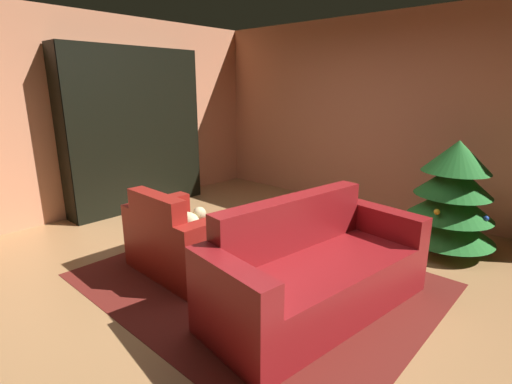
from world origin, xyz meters
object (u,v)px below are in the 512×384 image
at_px(couch_red, 315,272).
at_px(decorated_tree, 452,197).
at_px(bottle_on_table, 265,227).
at_px(book_stack_on_table, 257,242).
at_px(armchair_red, 181,242).
at_px(bookshelf_unit, 143,131).
at_px(coffee_table, 255,248).

bearing_deg(couch_red, decorated_tree, 76.96).
distance_m(bottle_on_table, decorated_tree, 2.07).
bearing_deg(book_stack_on_table, couch_red, 8.17).
distance_m(armchair_red, couch_red, 1.35).
relative_size(couch_red, book_stack_on_table, 9.12).
xyz_separation_m(bookshelf_unit, armchair_red, (2.12, -0.97, -0.81)).
relative_size(coffee_table, decorated_tree, 0.50).
bearing_deg(bookshelf_unit, decorated_tree, 17.78).
distance_m(couch_red, book_stack_on_table, 0.57).
distance_m(armchair_red, decorated_tree, 2.83).
height_order(bookshelf_unit, bottle_on_table, bookshelf_unit).
relative_size(armchair_red, couch_red, 0.53).
relative_size(bottle_on_table, decorated_tree, 0.21).
xyz_separation_m(bookshelf_unit, coffee_table, (2.84, -0.71, -0.75)).
xyz_separation_m(couch_red, decorated_tree, (0.44, 1.88, 0.31)).
distance_m(armchair_red, book_stack_on_table, 0.82).
distance_m(book_stack_on_table, bottle_on_table, 0.20).
xyz_separation_m(bookshelf_unit, bottle_on_table, (2.82, -0.55, -0.60)).
height_order(couch_red, decorated_tree, decorated_tree).
bearing_deg(bottle_on_table, coffee_table, -81.29).
height_order(coffee_table, book_stack_on_table, book_stack_on_table).
bearing_deg(book_stack_on_table, armchair_red, -162.17).
relative_size(coffee_table, book_stack_on_table, 2.75).
distance_m(couch_red, bottle_on_table, 0.65).
relative_size(armchair_red, bottle_on_table, 4.08).
height_order(armchair_red, couch_red, couch_red).
relative_size(couch_red, decorated_tree, 1.65).
relative_size(couch_red, bottle_on_table, 7.72).
bearing_deg(book_stack_on_table, coffee_table, 159.55).
height_order(coffee_table, decorated_tree, decorated_tree).
bearing_deg(armchair_red, bookshelf_unit, 155.44).
distance_m(book_stack_on_table, decorated_tree, 2.20).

